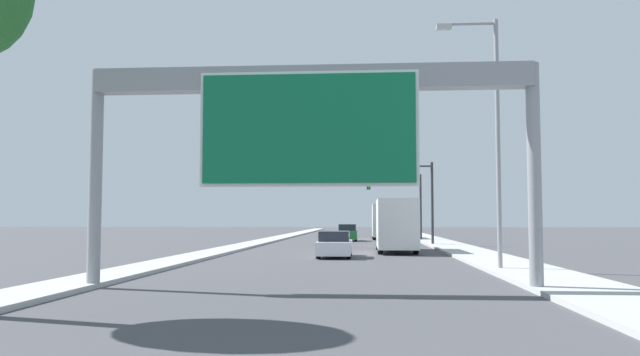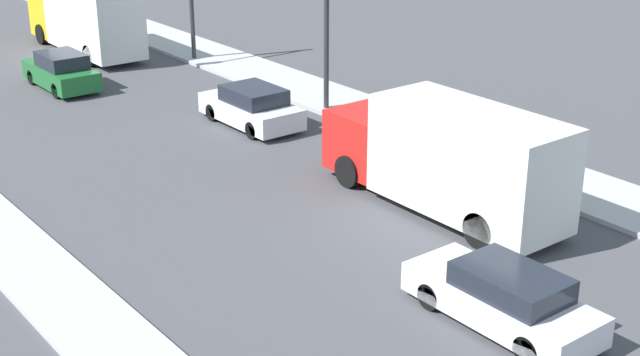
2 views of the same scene
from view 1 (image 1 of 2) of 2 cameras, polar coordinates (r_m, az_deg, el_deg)
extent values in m
cube|color=#B1B1B1|center=(60.46, 10.00, -5.55)|extent=(3.00, 120.00, 0.15)
cube|color=#B1B1B1|center=(60.80, -4.27, -5.59)|extent=(2.00, 120.00, 0.15)
cylinder|color=gray|center=(19.87, -19.84, -0.02)|extent=(0.39, 0.39, 6.54)
cylinder|color=gray|center=(18.79, 19.01, 0.17)|extent=(0.39, 0.39, 6.54)
cube|color=gray|center=(18.65, -0.97, 9.06)|extent=(12.90, 0.60, 0.70)
cube|color=white|center=(18.08, -1.06, 4.53)|extent=(6.36, 0.08, 3.36)
cube|color=#0F6B42|center=(18.03, -1.08, 4.56)|extent=(6.16, 0.16, 3.16)
cube|color=silver|center=(48.53, 6.39, -5.49)|extent=(1.90, 4.32, 0.74)
cube|color=#1E232D|center=(48.30, 6.39, -4.72)|extent=(1.67, 2.25, 0.56)
cylinder|color=black|center=(49.85, 5.36, -5.71)|extent=(0.22, 0.64, 0.64)
cylinder|color=black|center=(49.92, 7.29, -5.69)|extent=(0.22, 0.64, 0.64)
cylinder|color=black|center=(47.17, 5.43, -5.82)|extent=(0.22, 0.64, 0.64)
cylinder|color=black|center=(47.24, 7.47, -5.80)|extent=(0.22, 0.64, 0.64)
cube|color=#1E662D|center=(57.56, 2.54, -5.21)|extent=(1.76, 4.23, 0.78)
cube|color=#1E232D|center=(57.33, 2.53, -4.54)|extent=(1.55, 2.20, 0.58)
cylinder|color=black|center=(58.90, 1.82, -5.42)|extent=(0.22, 0.64, 0.64)
cylinder|color=black|center=(58.86, 3.33, -5.41)|extent=(0.22, 0.64, 0.64)
cylinder|color=black|center=(56.28, 1.71, -5.50)|extent=(0.22, 0.64, 0.64)
cylinder|color=black|center=(56.24, 3.29, -5.49)|extent=(0.22, 0.64, 0.64)
cube|color=silver|center=(33.42, 1.36, -6.36)|extent=(1.76, 4.57, 0.69)
cube|color=#1E232D|center=(33.17, 1.34, -5.33)|extent=(1.55, 2.38, 0.53)
cylinder|color=black|center=(34.89, 0.20, -6.58)|extent=(0.22, 0.64, 0.64)
cylinder|color=black|center=(34.81, 2.75, -6.59)|extent=(0.22, 0.64, 0.64)
cylinder|color=black|center=(32.06, -0.15, -6.84)|extent=(0.22, 0.64, 0.64)
cylinder|color=black|center=(31.98, 2.62, -6.84)|extent=(0.22, 0.64, 0.64)
cube|color=yellow|center=(66.06, 5.79, -4.35)|extent=(2.15, 2.41, 2.04)
cube|color=silver|center=(61.75, 5.90, -3.88)|extent=(2.34, 6.20, 3.15)
cylinder|color=black|center=(65.94, 4.90, -5.07)|extent=(0.28, 1.00, 1.00)
cylinder|color=black|center=(65.99, 6.69, -5.05)|extent=(0.28, 1.00, 1.00)
cylinder|color=black|center=(60.20, 4.97, -5.20)|extent=(0.28, 1.00, 1.00)
cylinder|color=black|center=(60.26, 6.93, -5.18)|extent=(0.28, 1.00, 1.00)
cube|color=red|center=(41.79, 6.74, -4.83)|extent=(2.13, 2.26, 1.88)
cube|color=silver|center=(37.75, 7.01, -4.17)|extent=(2.31, 5.82, 2.90)
cylinder|color=black|center=(41.66, 5.35, -5.85)|extent=(0.28, 1.00, 1.00)
cylinder|color=black|center=(41.76, 8.15, -5.83)|extent=(0.28, 1.00, 1.00)
cylinder|color=black|center=(36.29, 5.53, -6.17)|extent=(0.28, 1.00, 1.00)
cylinder|color=black|center=(36.39, 8.75, -6.14)|extent=(0.28, 1.00, 1.00)
cylinder|color=#2D2D30|center=(48.40, 10.23, -2.33)|extent=(0.20, 0.20, 6.38)
cylinder|color=#2D2D30|center=(48.37, 7.58, 1.07)|extent=(4.44, 0.14, 0.14)
cube|color=black|center=(48.25, 5.37, 0.38)|extent=(0.35, 0.28, 1.05)
cylinder|color=red|center=(48.12, 5.38, 0.81)|extent=(0.22, 0.04, 0.22)
cylinder|color=yellow|center=(48.09, 5.38, 0.40)|extent=(0.22, 0.04, 0.22)
cylinder|color=green|center=(48.07, 5.38, -0.02)|extent=(0.22, 0.04, 0.22)
cylinder|color=#2D2D30|center=(58.35, 9.19, -2.68)|extent=(0.20, 0.20, 6.16)
cylinder|color=#2D2D30|center=(58.30, 6.61, 0.03)|extent=(5.22, 0.14, 0.14)
cube|color=black|center=(58.21, 4.46, -0.54)|extent=(0.35, 0.28, 1.05)
cylinder|color=red|center=(58.07, 4.46, -0.19)|extent=(0.22, 0.04, 0.22)
cylinder|color=yellow|center=(58.05, 4.46, -0.53)|extent=(0.22, 0.04, 0.22)
cylinder|color=green|center=(58.03, 4.46, -0.88)|extent=(0.22, 0.04, 0.22)
cylinder|color=gray|center=(25.50, 15.96, 3.01)|extent=(0.18, 0.18, 9.97)
cylinder|color=gray|center=(26.31, 13.53, 13.54)|extent=(2.04, 0.12, 0.12)
cube|color=#B2B2A8|center=(26.14, 11.27, 13.40)|extent=(0.60, 0.28, 0.20)
camera|label=2|loc=(28.25, -30.01, 13.78)|focal=50.00mm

